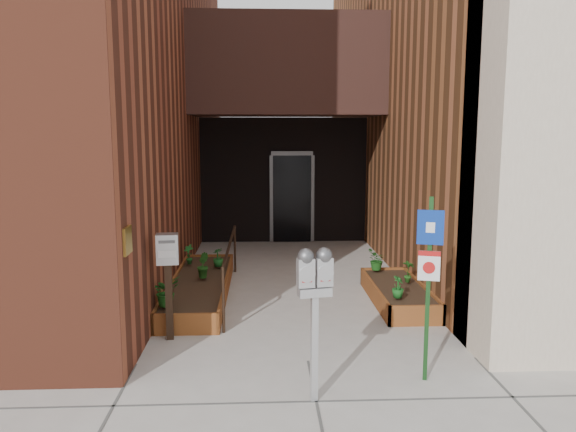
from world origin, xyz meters
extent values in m
plane|color=#9E9991|center=(0.00, 0.00, 0.00)|extent=(80.00, 80.00, 0.00)
cube|color=brown|center=(-6.00, 6.70, 5.00)|extent=(8.00, 14.60, 10.00)
cube|color=brown|center=(6.00, 7.15, 5.00)|extent=(8.00, 13.70, 10.00)
cube|color=#BEAB92|center=(2.55, 0.20, 2.20)|extent=(1.10, 1.20, 4.40)
cube|color=black|center=(0.00, 6.00, 4.00)|extent=(4.20, 2.00, 2.00)
cube|color=black|center=(0.00, 7.40, 1.50)|extent=(4.00, 0.30, 3.00)
cube|color=black|center=(0.20, 7.22, 1.05)|extent=(0.90, 0.06, 2.10)
cube|color=#B79338|center=(-1.99, -0.20, 1.50)|extent=(0.04, 0.30, 0.30)
cube|color=brown|center=(-1.55, 0.92, 0.15)|extent=(0.90, 0.04, 0.30)
cube|color=brown|center=(-1.55, 4.48, 0.15)|extent=(0.90, 0.04, 0.30)
cube|color=brown|center=(-1.98, 2.70, 0.15)|extent=(0.04, 3.60, 0.30)
cube|color=brown|center=(-1.12, 2.70, 0.15)|extent=(0.04, 3.60, 0.30)
cube|color=black|center=(-1.55, 2.70, 0.13)|extent=(0.82, 3.52, 0.26)
cube|color=brown|center=(1.60, 1.12, 0.15)|extent=(0.80, 0.04, 0.30)
cube|color=brown|center=(1.60, 3.28, 0.15)|extent=(0.80, 0.04, 0.30)
cube|color=brown|center=(1.22, 2.20, 0.15)|extent=(0.04, 2.20, 0.30)
cube|color=brown|center=(1.98, 2.20, 0.15)|extent=(0.04, 2.20, 0.30)
cube|color=black|center=(1.60, 2.20, 0.13)|extent=(0.72, 2.12, 0.26)
cylinder|color=black|center=(-1.05, 1.00, 0.45)|extent=(0.04, 0.04, 0.90)
cylinder|color=black|center=(-1.05, 4.30, 0.45)|extent=(0.04, 0.04, 0.90)
cylinder|color=black|center=(-1.05, 2.65, 0.88)|extent=(0.04, 3.30, 0.04)
cube|color=#B6B6B9|center=(-0.02, -0.97, 0.54)|extent=(0.08, 0.08, 1.08)
cube|color=#B6B6B9|center=(-0.02, -0.97, 1.13)|extent=(0.34, 0.19, 0.09)
cube|color=#B6B6B9|center=(-0.11, -0.98, 1.32)|extent=(0.18, 0.14, 0.28)
sphere|color=#59595B|center=(-0.11, -0.98, 1.48)|extent=(0.16, 0.16, 0.16)
cube|color=white|center=(-0.10, -1.04, 1.34)|extent=(0.10, 0.02, 0.05)
cube|color=#B21414|center=(-0.10, -1.04, 1.25)|extent=(0.10, 0.02, 0.03)
cube|color=#B6B6B9|center=(0.07, -0.95, 1.32)|extent=(0.18, 0.14, 0.28)
sphere|color=#59595B|center=(0.07, -0.95, 1.48)|extent=(0.16, 0.16, 0.16)
cube|color=white|center=(0.08, -1.00, 1.34)|extent=(0.10, 0.02, 0.05)
cube|color=#B21414|center=(0.08, -1.00, 1.25)|extent=(0.10, 0.02, 0.03)
cube|color=#153A16|center=(1.23, -0.55, 1.00)|extent=(0.06, 0.06, 2.00)
cube|color=navy|center=(1.22, -0.57, 1.68)|extent=(0.27, 0.09, 0.36)
cube|color=white|center=(1.22, -0.58, 1.68)|extent=(0.09, 0.04, 0.11)
cube|color=white|center=(1.22, -0.57, 1.27)|extent=(0.22, 0.08, 0.32)
cube|color=#B21414|center=(1.22, -0.58, 1.41)|extent=(0.22, 0.07, 0.05)
cylinder|color=#B21414|center=(1.22, -0.58, 1.26)|extent=(0.13, 0.05, 0.13)
cube|color=black|center=(-1.73, 0.80, 0.51)|extent=(0.10, 0.10, 1.01)
cube|color=#B2B2B4|center=(-1.73, 0.80, 1.19)|extent=(0.30, 0.23, 0.39)
cube|color=#59595B|center=(-1.72, 0.70, 1.30)|extent=(0.20, 0.03, 0.04)
cube|color=white|center=(-1.72, 0.70, 1.15)|extent=(0.22, 0.03, 0.09)
imported|color=#1B5819|center=(-1.85, 1.27, 0.51)|extent=(0.52, 0.52, 0.41)
imported|color=#1B4F16|center=(-1.50, 2.76, 0.50)|extent=(0.26, 0.26, 0.41)
imported|color=#17511B|center=(-1.31, 3.51, 0.47)|extent=(0.26, 0.26, 0.33)
imported|color=#1B6120|center=(-1.85, 3.71, 0.48)|extent=(0.26, 0.26, 0.36)
imported|color=#18561B|center=(1.42, 1.50, 0.46)|extent=(0.24, 0.24, 0.31)
imported|color=#215618|center=(1.78, 2.30, 0.48)|extent=(0.27, 0.27, 0.36)
imported|color=#1B5217|center=(1.44, 3.10, 0.48)|extent=(0.44, 0.44, 0.36)
camera|label=1|loc=(-0.53, -6.23, 2.67)|focal=35.00mm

